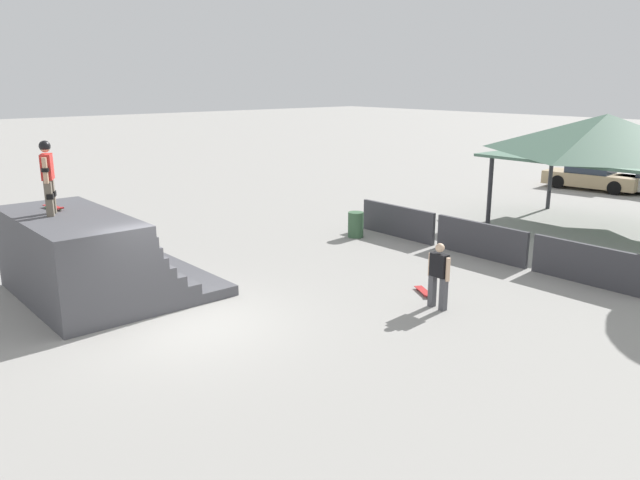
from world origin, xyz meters
TOP-DOWN VIEW (x-y plane):
  - ground_plane at (0.00, 0.00)m, footprint 160.00×160.00m
  - quarter_pipe_ramp at (-3.18, -0.82)m, footprint 4.66×4.21m
  - skater_on_deck at (-3.52, -1.43)m, footprint 0.73×0.47m
  - skateboard_on_deck at (-4.12, -1.19)m, footprint 0.81×0.28m
  - bystander_walking at (2.87, 4.97)m, footprint 0.62×0.22m
  - skateboard_on_ground at (2.02, 5.50)m, footprint 0.81×0.56m
  - barrier_fence at (0.95, 9.28)m, footprint 9.77×0.12m
  - pavilion_shelter at (1.46, 15.38)m, footprint 7.14×4.88m
  - trash_bin at (-3.24, 8.17)m, footprint 0.52×0.52m
  - parked_car_tan at (-2.67, 23.23)m, footprint 4.46×2.13m

SIDE VIEW (x-z plane):
  - ground_plane at x=0.00m, z-range 0.00..0.00m
  - skateboard_on_ground at x=2.02m, z-range 0.01..0.10m
  - trash_bin at x=-3.24m, z-range 0.00..0.85m
  - barrier_fence at x=0.95m, z-range 0.00..1.05m
  - parked_car_tan at x=-2.67m, z-range -0.04..1.24m
  - bystander_walking at x=2.87m, z-range 0.09..1.64m
  - quarter_pipe_ramp at x=-3.18m, z-range -0.12..1.94m
  - skateboard_on_deck at x=-4.12m, z-range 2.08..2.17m
  - skater_on_deck at x=-3.52m, z-range 2.19..3.92m
  - pavilion_shelter at x=1.46m, z-range 1.21..5.23m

